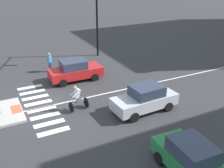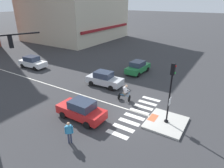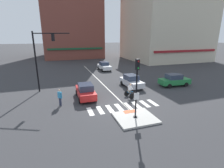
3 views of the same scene
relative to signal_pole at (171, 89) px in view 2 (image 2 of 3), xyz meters
name	(u,v)px [view 2 (image 2 of 3)]	position (x,y,z in m)	size (l,w,h in m)	color
ground_plane	(136,114)	(0.00, 2.61, -3.03)	(300.00, 300.00, 0.00)	#333335
traffic_island	(166,123)	(0.00, 0.01, -2.96)	(3.24, 2.88, 0.15)	#B2AFA8
tactile_pad_front	(153,118)	(0.00, 1.10, -2.88)	(1.10, 0.60, 0.01)	#DB5B38
signal_pole	(171,89)	(0.00, 0.00, 0.00)	(0.44, 0.38, 4.79)	black
crosswalk_stripe_a	(117,134)	(-3.25, 2.55, -3.03)	(0.44, 1.80, 0.01)	silver
crosswalk_stripe_b	(123,128)	(-2.32, 2.55, -3.03)	(0.44, 1.80, 0.01)	silver
crosswalk_stripe_c	(129,122)	(-1.39, 2.55, -3.03)	(0.44, 1.80, 0.01)	silver
crosswalk_stripe_d	(134,116)	(-0.46, 2.55, -3.03)	(0.44, 1.80, 0.01)	silver
crosswalk_stripe_e	(139,112)	(0.46, 2.55, -3.03)	(0.44, 1.80, 0.01)	silver
crosswalk_stripe_f	(143,107)	(1.39, 2.55, -3.03)	(0.44, 1.80, 0.01)	silver
crosswalk_stripe_g	(147,103)	(2.32, 2.55, -3.03)	(0.44, 1.80, 0.01)	silver
crosswalk_stripe_h	(151,99)	(3.25, 2.55, -3.03)	(0.44, 1.80, 0.01)	silver
lane_centre_line	(56,87)	(0.25, 12.61, -3.03)	(0.14, 28.00, 0.01)	silver
building_corner_left	(74,0)	(23.96, 30.83, 5.79)	(20.20, 18.79, 17.61)	beige
car_silver_eastbound_mid	(104,79)	(3.49, 8.29, -2.22)	(1.99, 4.17, 1.64)	silver
car_green_cross_right	(138,67)	(9.24, 6.91, -2.22)	(4.19, 2.02, 1.64)	#237A3D
car_red_westbound_near	(81,110)	(-3.02, 6.07, -2.22)	(1.89, 4.12, 1.64)	red
car_white_eastbound_distant	(32,62)	(3.25, 20.50, -2.22)	(2.00, 4.18, 1.64)	white
cyclist	(125,92)	(1.56, 4.60, -2.16)	(0.80, 1.17, 1.68)	black
pedestrian_at_curb_left	(69,131)	(-5.75, 4.78, -2.05)	(0.41, 0.43, 1.67)	#2D334C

